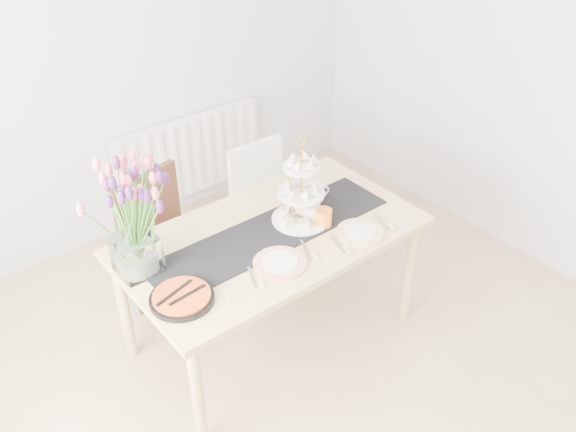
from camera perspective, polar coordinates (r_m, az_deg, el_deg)
room_shell at (r=2.44m, az=5.75°, el=0.47°), size 4.50×4.50×4.50m
radiator at (r=4.66m, az=-9.13°, el=5.60°), size 1.20×0.08×0.60m
dining_table at (r=3.28m, az=-1.55°, el=-2.74°), size 1.60×0.90×0.75m
chair_brown at (r=3.66m, az=-11.47°, el=-1.89°), size 0.54×0.54×0.91m
chair_white at (r=4.06m, az=-2.14°, el=1.92°), size 0.41×0.41×0.83m
table_runner at (r=3.24m, az=-1.58°, el=-1.60°), size 1.40×0.35×0.01m
tulip_vase at (r=2.86m, az=-14.78°, el=1.22°), size 0.71×0.71×0.61m
cake_stand at (r=3.26m, az=1.22°, el=1.46°), size 0.32×0.32×0.47m
teapot at (r=3.33m, az=1.76°, el=1.12°), size 0.27×0.23×0.16m
cream_jug at (r=3.49m, az=2.62°, el=2.22°), size 0.12×0.12×0.09m
tart_tin at (r=2.86m, az=-9.90°, el=-7.55°), size 0.30×0.30×0.04m
mug_white at (r=3.31m, az=2.21°, el=0.30°), size 0.11×0.11×0.11m
mug_orange at (r=3.27m, az=3.37°, el=-0.19°), size 0.12×0.12×0.10m
plate_left at (r=3.03m, az=-0.76°, el=-4.43°), size 0.35×0.35×0.01m
plate_right at (r=3.26m, az=6.78°, el=-1.53°), size 0.32×0.32×0.01m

